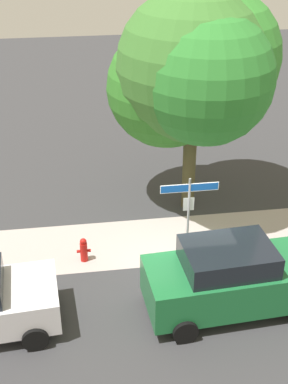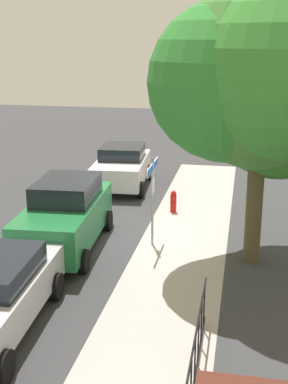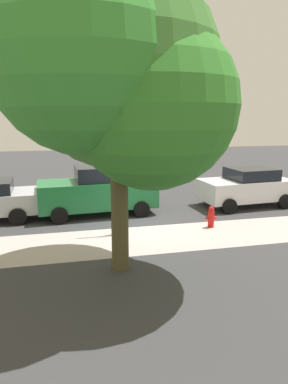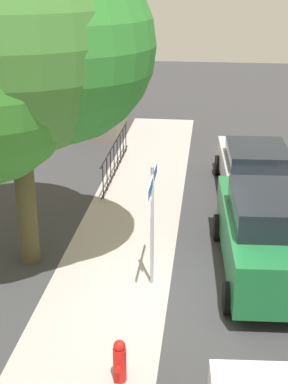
{
  "view_description": "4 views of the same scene",
  "coord_description": "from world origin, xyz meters",
  "px_view_note": "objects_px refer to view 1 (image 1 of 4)",
  "views": [
    {
      "loc": [
        -2.85,
        -12.18,
        9.49
      ],
      "look_at": [
        -0.91,
        1.22,
        1.86
      ],
      "focal_mm": 48.87,
      "sensor_mm": 36.0,
      "label": 1
    },
    {
      "loc": [
        14.56,
        2.94,
        5.94
      ],
      "look_at": [
        0.56,
        0.2,
        1.69
      ],
      "focal_mm": 48.9,
      "sensor_mm": 36.0,
      "label": 2
    },
    {
      "loc": [
        2.22,
        11.67,
        3.95
      ],
      "look_at": [
        -0.2,
        1.11,
        1.54
      ],
      "focal_mm": 32.14,
      "sensor_mm": 36.0,
      "label": 3
    },
    {
      "loc": [
        -10.09,
        -0.66,
        6.36
      ],
      "look_at": [
        0.39,
        0.58,
        2.06
      ],
      "focal_mm": 52.32,
      "sensor_mm": 36.0,
      "label": 4
    }
  ],
  "objects_px": {
    "shade_tree": "(196,70)",
    "car_green": "(234,278)",
    "street_sign": "(189,201)",
    "fire_hydrant": "(84,250)"
  },
  "relations": [
    {
      "from": "shade_tree",
      "to": "fire_hydrant",
      "type": "height_order",
      "value": "shade_tree"
    },
    {
      "from": "street_sign",
      "to": "shade_tree",
      "type": "height_order",
      "value": "shade_tree"
    },
    {
      "from": "shade_tree",
      "to": "car_green",
      "type": "xyz_separation_m",
      "value": [
        -0.05,
        -5.36,
        -3.85
      ]
    },
    {
      "from": "street_sign",
      "to": "shade_tree",
      "type": "distance_m",
      "value": 4.21
    },
    {
      "from": "street_sign",
      "to": "car_green",
      "type": "xyz_separation_m",
      "value": [
        0.69,
        -2.44,
        -0.91
      ]
    },
    {
      "from": "fire_hydrant",
      "to": "shade_tree",
      "type": "bearing_deg",
      "value": 35.48
    },
    {
      "from": "car_green",
      "to": "street_sign",
      "type": "bearing_deg",
      "value": 102.32
    },
    {
      "from": "shade_tree",
      "to": "car_green",
      "type": "relative_size",
      "value": 1.54
    },
    {
      "from": "fire_hydrant",
      "to": "street_sign",
      "type": "bearing_deg",
      "value": -3.68
    },
    {
      "from": "street_sign",
      "to": "car_green",
      "type": "height_order",
      "value": "street_sign"
    }
  ]
}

